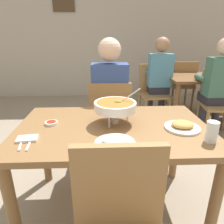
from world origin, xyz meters
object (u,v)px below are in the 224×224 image
object	(u,v)px
diner_main	(110,95)
patron_bg_left	(218,82)
appetizer_plate	(182,126)
chair_bg_right	(153,89)
rice_plate	(114,142)
patron_bg_right	(159,75)
chair_diner_main	(110,117)
drink_glass	(212,133)
dining_table_far	(198,84)
chair_bg_corner	(182,83)
chair_bg_left	(217,99)
dining_table_main	(113,139)
curry_bowl	(115,106)
sauce_dish	(51,123)

from	to	relation	value
diner_main	patron_bg_left	distance (m)	1.56
appetizer_plate	chair_bg_right	distance (m)	1.98
rice_plate	patron_bg_right	size ratio (longest dim) A/B	0.18
diner_main	appetizer_plate	world-z (taller)	diner_main
diner_main	chair_bg_right	size ratio (longest dim) A/B	1.46
chair_diner_main	drink_glass	world-z (taller)	chair_diner_main
appetizer_plate	chair_diner_main	bearing A→B (deg)	121.58
drink_glass	patron_bg_right	xyz separation A→B (m)	(0.25, 2.13, -0.04)
appetizer_plate	patron_bg_left	xyz separation A→B (m)	(0.98, 1.35, 0.00)
diner_main	appetizer_plate	distance (m)	0.93
rice_plate	dining_table_far	world-z (taller)	rice_plate
rice_plate	chair_bg_corner	bearing A→B (deg)	61.73
appetizer_plate	chair_bg_left	world-z (taller)	chair_bg_left
dining_table_far	patron_bg_left	distance (m)	0.57
dining_table_main	diner_main	bearing A→B (deg)	90.00
rice_plate	curry_bowl	bearing A→B (deg)	86.00
diner_main	appetizer_plate	xyz separation A→B (m)	(0.47, -0.80, -0.00)
chair_bg_left	rice_plate	bearing A→B (deg)	-133.75
appetizer_plate	chair_bg_corner	bearing A→B (deg)	68.97
sauce_dish	patron_bg_left	distance (m)	2.27
curry_bowl	rice_plate	world-z (taller)	curry_bowl
chair_bg_left	chair_bg_right	distance (m)	0.95
chair_bg_left	appetizer_plate	bearing A→B (deg)	-126.83
chair_diner_main	patron_bg_left	bearing A→B (deg)	21.81
rice_plate	chair_bg_right	distance (m)	2.29
chair_bg_right	patron_bg_left	bearing A→B (deg)	-40.01
sauce_dish	patron_bg_right	bearing A→B (deg)	55.40
appetizer_plate	sauce_dish	world-z (taller)	appetizer_plate
diner_main	drink_glass	distance (m)	1.14
diner_main	dining_table_main	bearing A→B (deg)	-90.00
chair_bg_left	chair_bg_corner	world-z (taller)	same
chair_bg_right	curry_bowl	bearing A→B (deg)	-111.54
rice_plate	appetizer_plate	size ratio (longest dim) A/B	1.00
dining_table_far	curry_bowl	bearing A→B (deg)	-128.75
drink_glass	chair_bg_right	bearing A→B (deg)	85.47
diner_main	chair_bg_corner	xyz separation A→B (m)	(1.40, 1.61, -0.24)
drink_glass	diner_main	bearing A→B (deg)	120.10
rice_plate	chair_bg_corner	distance (m)	2.97
sauce_dish	drink_glass	bearing A→B (deg)	-16.40
chair_diner_main	patron_bg_left	world-z (taller)	patron_bg_left
dining_table_far	patron_bg_right	xyz separation A→B (m)	(-0.63, 0.04, 0.15)
rice_plate	appetizer_plate	world-z (taller)	same
drink_glass	dining_table_far	size ratio (longest dim) A/B	0.13
patron_bg_left	chair_diner_main	bearing A→B (deg)	-158.19
drink_glass	curry_bowl	bearing A→B (deg)	151.27
curry_bowl	patron_bg_right	xyz separation A→B (m)	(0.80, 1.82, -0.11)
sauce_dish	chair_bg_left	size ratio (longest dim) A/B	0.10
dining_table_main	patron_bg_left	size ratio (longest dim) A/B	1.03
chair_diner_main	patron_bg_right	distance (m)	1.45
sauce_dish	chair_bg_corner	distance (m)	2.95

